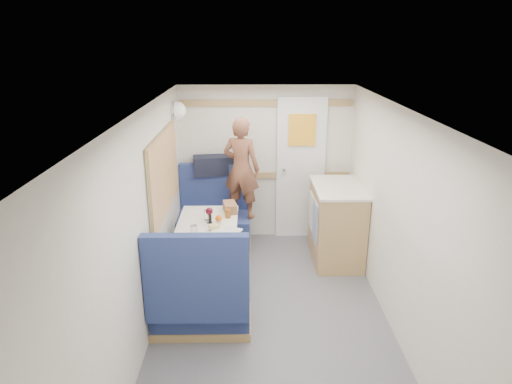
{
  "coord_description": "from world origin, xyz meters",
  "views": [
    {
      "loc": [
        -0.2,
        -3.43,
        2.56
      ],
      "look_at": [
        -0.14,
        0.9,
        1.08
      ],
      "focal_mm": 32.0,
      "sensor_mm": 36.0,
      "label": 1
    }
  ],
  "objects_px": {
    "bench_far": "(215,226)",
    "orange_fruit": "(219,218)",
    "dinette_table": "(208,235)",
    "cheese_block": "(214,226)",
    "dome_light": "(177,110)",
    "tray": "(223,234)",
    "bench_near": "(201,301)",
    "person": "(241,168)",
    "pepper_grinder": "(210,219)",
    "tumbler_left": "(194,231)",
    "duffel_bag": "(213,165)",
    "wine_glass": "(209,212)",
    "galley_counter": "(336,223)",
    "beer_glass": "(228,214)",
    "tumbler_right": "(207,215)",
    "bread_loaf": "(230,207)"
  },
  "relations": [
    {
      "from": "tumbler_right",
      "to": "duffel_bag",
      "type": "bearing_deg",
      "value": 90.38
    },
    {
      "from": "duffel_bag",
      "to": "wine_glass",
      "type": "height_order",
      "value": "duffel_bag"
    },
    {
      "from": "bench_far",
      "to": "duffel_bag",
      "type": "xyz_separation_m",
      "value": [
        -0.01,
        0.26,
        0.72
      ]
    },
    {
      "from": "bench_far",
      "to": "dinette_table",
      "type": "bearing_deg",
      "value": -90.0
    },
    {
      "from": "orange_fruit",
      "to": "duffel_bag",
      "type": "bearing_deg",
      "value": 96.6
    },
    {
      "from": "dinette_table",
      "to": "person",
      "type": "relative_size",
      "value": 0.75
    },
    {
      "from": "bread_loaf",
      "to": "beer_glass",
      "type": "bearing_deg",
      "value": -94.9
    },
    {
      "from": "dome_light",
      "to": "tray",
      "type": "bearing_deg",
      "value": -64.37
    },
    {
      "from": "person",
      "to": "cheese_block",
      "type": "xyz_separation_m",
      "value": [
        -0.26,
        -1.03,
        -0.31
      ]
    },
    {
      "from": "tray",
      "to": "tumbler_right",
      "type": "bearing_deg",
      "value": 116.22
    },
    {
      "from": "dome_light",
      "to": "beer_glass",
      "type": "height_order",
      "value": "dome_light"
    },
    {
      "from": "bench_far",
      "to": "tumbler_right",
      "type": "height_order",
      "value": "bench_far"
    },
    {
      "from": "tumbler_left",
      "to": "dinette_table",
      "type": "bearing_deg",
      "value": 75.39
    },
    {
      "from": "duffel_bag",
      "to": "bread_loaf",
      "type": "distance_m",
      "value": 0.91
    },
    {
      "from": "tumbler_left",
      "to": "dome_light",
      "type": "bearing_deg",
      "value": 103.42
    },
    {
      "from": "duffel_bag",
      "to": "tumbler_left",
      "type": "xyz_separation_m",
      "value": [
        -0.08,
        -1.5,
        -0.24
      ]
    },
    {
      "from": "tray",
      "to": "person",
      "type": "bearing_deg",
      "value": 81.97
    },
    {
      "from": "dinette_table",
      "to": "bench_far",
      "type": "height_order",
      "value": "bench_far"
    },
    {
      "from": "galley_counter",
      "to": "wine_glass",
      "type": "height_order",
      "value": "galley_counter"
    },
    {
      "from": "wine_glass",
      "to": "orange_fruit",
      "type": "bearing_deg",
      "value": -7.34
    },
    {
      "from": "dinette_table",
      "to": "person",
      "type": "bearing_deg",
      "value": 66.8
    },
    {
      "from": "bench_near",
      "to": "tumbler_left",
      "type": "relative_size",
      "value": 9.37
    },
    {
      "from": "bread_loaf",
      "to": "tumbler_right",
      "type": "bearing_deg",
      "value": -134.84
    },
    {
      "from": "tray",
      "to": "orange_fruit",
      "type": "bearing_deg",
      "value": 102.02
    },
    {
      "from": "wine_glass",
      "to": "bread_loaf",
      "type": "height_order",
      "value": "wine_glass"
    },
    {
      "from": "tray",
      "to": "orange_fruit",
      "type": "distance_m",
      "value": 0.3
    },
    {
      "from": "beer_glass",
      "to": "pepper_grinder",
      "type": "bearing_deg",
      "value": -140.26
    },
    {
      "from": "bench_near",
      "to": "wine_glass",
      "type": "xyz_separation_m",
      "value": [
        0.02,
        0.82,
        0.54
      ]
    },
    {
      "from": "dinette_table",
      "to": "pepper_grinder",
      "type": "bearing_deg",
      "value": -58.93
    },
    {
      "from": "tumbler_left",
      "to": "pepper_grinder",
      "type": "distance_m",
      "value": 0.35
    },
    {
      "from": "tumbler_left",
      "to": "bench_near",
      "type": "bearing_deg",
      "value": -78.7
    },
    {
      "from": "dinette_table",
      "to": "pepper_grinder",
      "type": "distance_m",
      "value": 0.21
    },
    {
      "from": "person",
      "to": "duffel_bag",
      "type": "bearing_deg",
      "value": -21.62
    },
    {
      "from": "tray",
      "to": "beer_glass",
      "type": "relative_size",
      "value": 3.68
    },
    {
      "from": "beer_glass",
      "to": "galley_counter",
      "type": "bearing_deg",
      "value": 19.87
    },
    {
      "from": "orange_fruit",
      "to": "beer_glass",
      "type": "distance_m",
      "value": 0.17
    },
    {
      "from": "bench_far",
      "to": "cheese_block",
      "type": "bearing_deg",
      "value": -85.52
    },
    {
      "from": "tray",
      "to": "cheese_block",
      "type": "xyz_separation_m",
      "value": [
        -0.1,
        0.12,
        0.03
      ]
    },
    {
      "from": "dome_light",
      "to": "wine_glass",
      "type": "relative_size",
      "value": 1.19
    },
    {
      "from": "orange_fruit",
      "to": "wine_glass",
      "type": "distance_m",
      "value": 0.12
    },
    {
      "from": "bread_loaf",
      "to": "dome_light",
      "type": "bearing_deg",
      "value": 137.03
    },
    {
      "from": "orange_fruit",
      "to": "cheese_block",
      "type": "height_order",
      "value": "orange_fruit"
    },
    {
      "from": "orange_fruit",
      "to": "cheese_block",
      "type": "relative_size",
      "value": 0.71
    },
    {
      "from": "dinette_table",
      "to": "wine_glass",
      "type": "relative_size",
      "value": 5.48
    },
    {
      "from": "dinette_table",
      "to": "beer_glass",
      "type": "bearing_deg",
      "value": 24.47
    },
    {
      "from": "bread_loaf",
      "to": "wine_glass",
      "type": "bearing_deg",
      "value": -122.14
    },
    {
      "from": "dinette_table",
      "to": "bench_near",
      "type": "height_order",
      "value": "bench_near"
    },
    {
      "from": "bench_far",
      "to": "orange_fruit",
      "type": "distance_m",
      "value": 1.04
    },
    {
      "from": "person",
      "to": "tray",
      "type": "distance_m",
      "value": 1.21
    },
    {
      "from": "beer_glass",
      "to": "dinette_table",
      "type": "bearing_deg",
      "value": -155.53
    }
  ]
}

